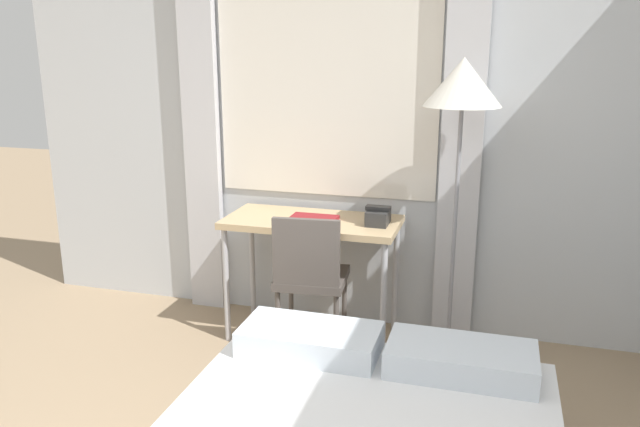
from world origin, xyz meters
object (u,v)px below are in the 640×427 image
standing_lamp (462,98)px  desk (312,231)px  book (313,219)px  desk_chair (310,273)px  telephone (378,216)px

standing_lamp → desk: bearing=177.8°
book → standing_lamp: bearing=0.7°
desk → desk_chair: desk_chair is taller
telephone → book: size_ratio=0.61×
desk → standing_lamp: standing_lamp is taller
standing_lamp → book: 1.10m
desk → book: size_ratio=3.75×
desk → desk_chair: 0.29m
desk_chair → standing_lamp: standing_lamp is taller
telephone → book: (-0.38, -0.04, -0.04)m
telephone → book: 0.39m
desk_chair → standing_lamp: (0.79, 0.18, 1.01)m
desk_chair → telephone: telephone is taller
desk → telephone: (0.40, -0.01, 0.13)m
desk → telephone: size_ratio=6.15×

